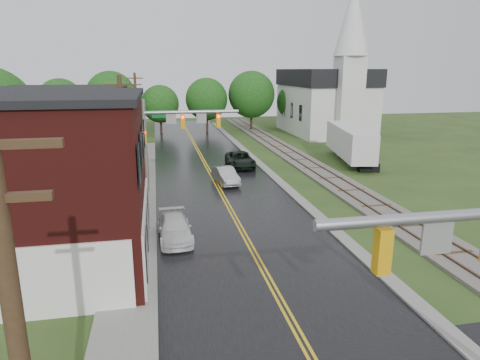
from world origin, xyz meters
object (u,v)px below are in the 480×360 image
object	(u,v)px
utility_pole_c	(137,112)
pickup_white	(175,229)
utility_pole_b	(124,144)
tree_left_c	(64,119)
traffic_signal_far	(173,129)
semi_trailer	(350,141)
sedan_silver	(226,176)
suv_dark	(240,160)
tree_left_e	(119,110)
church	(328,94)

from	to	relation	value
utility_pole_c	pickup_white	xyz separation A→B (m)	(2.83, -26.96, -4.08)
utility_pole_b	utility_pole_c	xyz separation A→B (m)	(0.00, 22.00, 0.00)
pickup_white	utility_pole_c	bearing A→B (deg)	93.93
utility_pole_c	tree_left_c	distance (m)	8.16
traffic_signal_far	semi_trailer	world-z (taller)	traffic_signal_far
sedan_silver	semi_trailer	xyz separation A→B (m)	(13.93, 6.01, 1.50)
tree_left_c	semi_trailer	distance (m)	29.16
utility_pole_b	tree_left_c	distance (m)	19.24
sedan_silver	pickup_white	xyz separation A→B (m)	(-4.77, -11.53, -0.04)
traffic_signal_far	pickup_white	bearing A→B (deg)	-92.88
tree_left_c	sedan_silver	size ratio (longest dim) A/B	1.85
traffic_signal_far	utility_pole_b	size ratio (longest dim) A/B	0.82
suv_dark	semi_trailer	size ratio (longest dim) A/B	0.46
tree_left_c	semi_trailer	xyz separation A→B (m)	(28.58, -5.32, -2.33)
sedan_silver	tree_left_e	bearing A→B (deg)	111.43
utility_pole_b	semi_trailer	xyz separation A→B (m)	(21.53, 12.58, -2.54)
tree_left_c	suv_dark	bearing A→B (deg)	-17.52
traffic_signal_far	utility_pole_b	bearing A→B (deg)	-123.68
suv_dark	pickup_white	bearing A→B (deg)	-110.96
utility_pole_c	semi_trailer	world-z (taller)	utility_pole_c
church	sedan_silver	size ratio (longest dim) A/B	4.83
tree_left_c	pickup_white	world-z (taller)	tree_left_c
church	sedan_silver	xyz separation A→B (m)	(-19.20, -25.17, -5.15)
semi_trailer	pickup_white	bearing A→B (deg)	-136.83
tree_left_c	tree_left_e	bearing A→B (deg)	50.19
traffic_signal_far	utility_pole_c	world-z (taller)	utility_pole_c
utility_pole_b	sedan_silver	distance (m)	10.83
sedan_silver	semi_trailer	distance (m)	15.25
traffic_signal_far	pickup_white	distance (m)	10.87
tree_left_c	tree_left_e	distance (m)	7.82
utility_pole_c	tree_left_e	distance (m)	2.79
tree_left_e	suv_dark	world-z (taller)	tree_left_e
utility_pole_b	utility_pole_c	size ratio (longest dim) A/B	1.00
church	utility_pole_c	bearing A→B (deg)	-160.03
utility_pole_c	pickup_white	size ratio (longest dim) A/B	2.04
utility_pole_b	tree_left_e	xyz separation A→B (m)	(-2.05, 23.90, 0.09)
traffic_signal_far	sedan_silver	bearing A→B (deg)	20.22
traffic_signal_far	sedan_silver	xyz separation A→B (m)	(4.27, 1.57, -4.29)
tree_left_e	pickup_white	world-z (taller)	tree_left_e
suv_dark	pickup_white	size ratio (longest dim) A/B	1.20
utility_pole_b	sedan_silver	size ratio (longest dim) A/B	2.17
sedan_silver	utility_pole_b	bearing A→B (deg)	-146.83
church	semi_trailer	size ratio (longest dim) A/B	1.72
utility_pole_b	suv_dark	size ratio (longest dim) A/B	1.69
tree_left_c	sedan_silver	xyz separation A→B (m)	(14.65, -11.33, -3.83)
traffic_signal_far	tree_left_c	xyz separation A→B (m)	(-10.38, 12.90, -0.46)
utility_pole_c	tree_left_e	bearing A→B (deg)	137.16
tree_left_e	semi_trailer	world-z (taller)	tree_left_e
pickup_white	suv_dark	bearing A→B (deg)	65.61
suv_dark	semi_trailer	distance (m)	11.62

